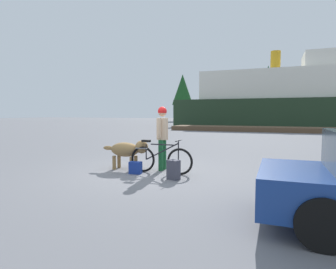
% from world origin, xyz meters
% --- Properties ---
extents(ground_plane, '(160.00, 160.00, 0.00)m').
position_xyz_m(ground_plane, '(0.00, 0.00, 0.00)').
color(ground_plane, slate).
extents(bicycle, '(1.75, 0.44, 0.90)m').
position_xyz_m(bicycle, '(0.35, -0.02, 0.38)').
color(bicycle, black).
rests_on(bicycle, ground_plane).
extents(person_cyclist, '(0.32, 0.53, 1.77)m').
position_xyz_m(person_cyclist, '(0.22, 0.43, 1.07)').
color(person_cyclist, '#19592D').
rests_on(person_cyclist, ground_plane).
extents(dog, '(1.42, 0.47, 0.84)m').
position_xyz_m(dog, '(-0.71, 0.13, 0.56)').
color(dog, olive).
rests_on(dog, ground_plane).
extents(backpack, '(0.33, 0.28, 0.47)m').
position_xyz_m(backpack, '(0.91, -0.54, 0.24)').
color(backpack, '#3F3F4C').
rests_on(backpack, ground_plane).
extents(handbag_pannier, '(0.33, 0.21, 0.32)m').
position_xyz_m(handbag_pannier, '(-0.25, -0.29, 0.16)').
color(handbag_pannier, navy).
rests_on(handbag_pannier, ground_plane).
extents(dock_pier, '(17.87, 2.86, 0.40)m').
position_xyz_m(dock_pier, '(2.96, 19.28, 0.20)').
color(dock_pier, brown).
rests_on(dock_pier, ground_plane).
extents(ferry_boat, '(29.03, 8.67, 8.76)m').
position_xyz_m(ferry_boat, '(6.49, 28.68, 3.08)').
color(ferry_boat, '#1E331E').
rests_on(ferry_boat, ground_plane).
extents(pine_tree_far_left, '(4.23, 4.23, 9.41)m').
position_xyz_m(pine_tree_far_left, '(-14.70, 47.82, 6.34)').
color(pine_tree_far_left, '#4C331E').
rests_on(pine_tree_far_left, ground_plane).
extents(pine_tree_center, '(4.19, 4.19, 9.85)m').
position_xyz_m(pine_tree_center, '(1.61, 45.57, 5.93)').
color(pine_tree_center, '#4C331E').
rests_on(pine_tree_center, ground_plane).
extents(pine_tree_mid_back, '(3.62, 3.62, 11.21)m').
position_xyz_m(pine_tree_mid_back, '(8.36, 49.36, 6.92)').
color(pine_tree_mid_back, '#4C331E').
rests_on(pine_tree_mid_back, ground_plane).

